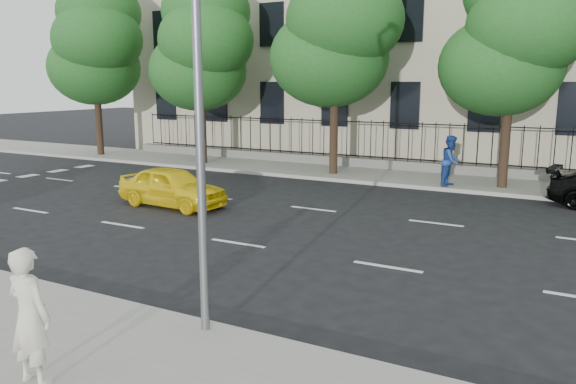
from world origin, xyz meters
name	(u,v)px	position (x,y,z in m)	size (l,w,h in m)	color
ground	(176,272)	(0.00, 0.00, 0.00)	(120.00, 120.00, 0.00)	black
near_sidewalk	(12,342)	(0.00, -4.00, 0.07)	(60.00, 4.00, 0.15)	gray
far_sidewalk	(383,176)	(0.00, 14.00, 0.07)	(60.00, 4.00, 0.15)	gray
lane_markings	(280,224)	(0.00, 4.75, 0.01)	(49.60, 4.62, 0.01)	silver
iron_fence	(395,158)	(0.00, 15.70, 0.65)	(30.00, 0.50, 2.20)	slate
street_light	(217,12)	(2.50, -1.77, 5.15)	(0.25, 3.32, 8.05)	slate
tree_a	(97,43)	(-15.96, 13.36, 6.13)	(5.71, 5.31, 9.39)	#382619
tree_b	(203,45)	(-8.96, 13.36, 5.84)	(5.53, 5.12, 8.97)	#382619
tree_c	(338,26)	(-1.96, 13.36, 6.41)	(5.89, 5.50, 9.80)	#382619
tree_d	(515,33)	(5.04, 13.36, 5.84)	(5.34, 4.94, 8.84)	#382619
yellow_taxi	(172,187)	(-4.34, 5.18, 0.66)	(1.57, 3.90, 1.33)	yellow
woman_near	(30,316)	(1.49, -4.72, 1.09)	(0.68, 0.45, 1.87)	#EDE4CB
pedestrian_far	(451,161)	(3.18, 12.55, 1.12)	(0.94, 0.73, 1.94)	navy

